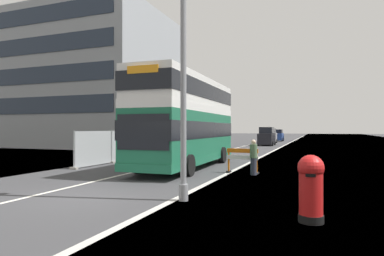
# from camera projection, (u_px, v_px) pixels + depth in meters

# --- Properties ---
(ground) EXTENTS (140.00, 280.00, 0.10)m
(ground) POSITION_uv_depth(u_px,v_px,m) (100.00, 199.00, 10.43)
(ground) COLOR #38383A
(double_decker_bus) EXTENTS (3.07, 10.88, 4.95)m
(double_decker_bus) POSITION_uv_depth(u_px,v_px,m) (187.00, 120.00, 18.66)
(double_decker_bus) COLOR #196042
(double_decker_bus) RESTS_ON ground
(lamppost_foreground) EXTENTS (0.29, 0.70, 8.83)m
(lamppost_foreground) POSITION_uv_depth(u_px,v_px,m) (183.00, 62.00, 10.00)
(lamppost_foreground) COLOR gray
(lamppost_foreground) RESTS_ON ground
(red_pillar_postbox) EXTENTS (0.60, 0.60, 1.56)m
(red_pillar_postbox) POSITION_uv_depth(u_px,v_px,m) (311.00, 185.00, 7.69)
(red_pillar_postbox) COLOR black
(red_pillar_postbox) RESTS_ON ground
(roadworks_barrier) EXTENTS (1.56, 0.54, 1.20)m
(roadworks_barrier) POSITION_uv_depth(u_px,v_px,m) (242.00, 158.00, 16.13)
(roadworks_barrier) COLOR orange
(roadworks_barrier) RESTS_ON ground
(construction_site_fence) EXTENTS (0.44, 13.80, 2.08)m
(construction_site_fence) POSITION_uv_depth(u_px,v_px,m) (139.00, 145.00, 24.00)
(construction_site_fence) COLOR #A8AAAD
(construction_site_fence) RESTS_ON ground
(car_oncoming_near) EXTENTS (2.02, 4.23, 2.17)m
(car_oncoming_near) POSITION_uv_depth(u_px,v_px,m) (217.00, 139.00, 35.29)
(car_oncoming_near) COLOR black
(car_oncoming_near) RESTS_ON ground
(car_receding_mid) EXTENTS (1.95, 4.10, 2.35)m
(car_receding_mid) POSITION_uv_depth(u_px,v_px,m) (267.00, 137.00, 42.63)
(car_receding_mid) COLOR black
(car_receding_mid) RESTS_ON ground
(car_receding_far) EXTENTS (2.03, 4.19, 2.19)m
(car_receding_far) POSITION_uv_depth(u_px,v_px,m) (269.00, 136.00, 49.37)
(car_receding_far) COLOR gray
(car_receding_far) RESTS_ON ground
(car_far_side) EXTENTS (1.92, 4.08, 2.02)m
(car_far_side) POSITION_uv_depth(u_px,v_px,m) (278.00, 136.00, 57.54)
(car_far_side) COLOR navy
(car_far_side) RESTS_ON ground
(bare_tree_far_verge_near) EXTENTS (2.67, 2.32, 3.85)m
(bare_tree_far_verge_near) POSITION_uv_depth(u_px,v_px,m) (165.00, 130.00, 37.83)
(bare_tree_far_verge_near) COLOR #4C3D2D
(bare_tree_far_verge_near) RESTS_ON ground
(bare_tree_far_verge_mid) EXTENTS (2.84, 2.90, 5.26)m
(bare_tree_far_verge_mid) POSITION_uv_depth(u_px,v_px,m) (196.00, 126.00, 60.19)
(bare_tree_far_verge_mid) COLOR #4C3D2D
(bare_tree_far_verge_mid) RESTS_ON ground
(pedestrian_at_kerb) EXTENTS (0.34, 0.34, 1.66)m
(pedestrian_at_kerb) POSITION_uv_depth(u_px,v_px,m) (254.00, 157.00, 15.52)
(pedestrian_at_kerb) COLOR #2D3342
(pedestrian_at_kerb) RESTS_ON ground
(backdrop_office_block) EXTENTS (31.82, 14.69, 16.03)m
(backdrop_office_block) POSITION_uv_depth(u_px,v_px,m) (50.00, 85.00, 44.06)
(backdrop_office_block) COLOR gray
(backdrop_office_block) RESTS_ON ground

